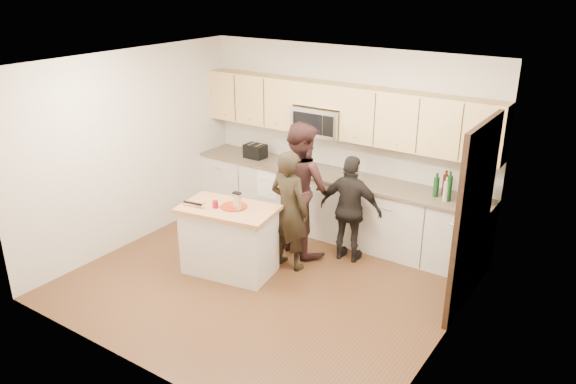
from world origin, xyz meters
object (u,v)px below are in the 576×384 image
Objects in this scene: island at (229,239)px; woman_center at (301,188)px; woman_left at (289,210)px; toaster at (255,151)px; woman_right at (351,209)px.

island is 0.71× the size of woman_center.
woman_center is at bearing 58.28° from island.
woman_left is at bearing 35.17° from island.
island is at bearing 50.19° from woman_left.
toaster is 0.22× the size of woman_right.
woman_left is (0.55, 0.55, 0.34)m from island.
island is at bearing 39.99° from woman_right.
woman_left reaches higher than toaster.
toaster is 1.43m from woman_center.
woman_left is 1.09× the size of woman_right.
woman_right is at bearing 36.19° from island.
woman_right is at bearing -149.68° from woman_center.
woman_right is (0.70, 0.12, -0.19)m from woman_center.
island is 0.89× the size of woman_right.
woman_center is (-0.13, 0.49, 0.12)m from woman_left.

